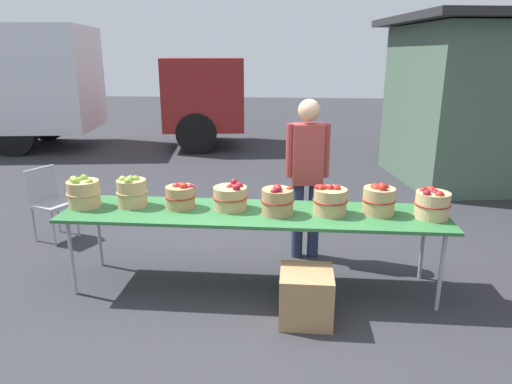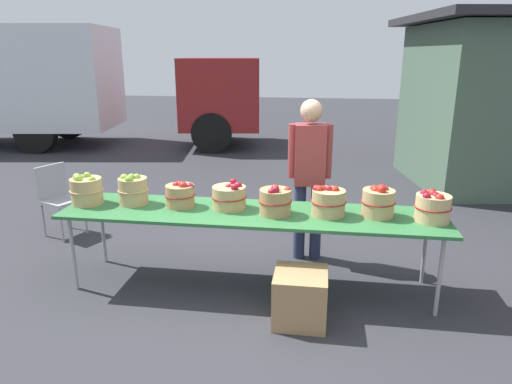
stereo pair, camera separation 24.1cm
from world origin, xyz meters
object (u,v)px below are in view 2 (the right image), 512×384
(market_table, at_px, (251,215))
(box_truck, at_px, (69,83))
(apple_basket_red_0, at_px, (180,195))
(apple_basket_green_1, at_px, (133,190))
(vendor_adult, at_px, (310,168))
(apple_basket_green_0, at_px, (86,190))
(apple_basket_red_2, at_px, (275,201))
(folding_chair, at_px, (58,194))
(apple_basket_red_1, at_px, (229,197))
(apple_basket_red_5, at_px, (433,207))
(produce_crate, at_px, (300,297))
(apple_basket_red_3, at_px, (328,201))
(apple_basket_red_4, at_px, (378,201))

(market_table, xyz_separation_m, box_truck, (-5.37, 6.48, 0.77))
(apple_basket_red_0, relative_size, box_truck, 0.04)
(market_table, height_order, apple_basket_green_1, apple_basket_green_1)
(vendor_adult, bearing_deg, market_table, 50.16)
(apple_basket_green_0, distance_m, apple_basket_red_2, 1.83)
(folding_chair, bearing_deg, market_table, -88.21)
(apple_basket_red_1, distance_m, apple_basket_red_5, 1.80)
(apple_basket_red_1, xyz_separation_m, vendor_adult, (0.72, 0.65, 0.14))
(produce_crate, bearing_deg, apple_basket_red_0, 152.97)
(apple_basket_red_1, height_order, folding_chair, apple_basket_red_1)
(apple_basket_red_2, distance_m, apple_basket_red_3, 0.47)
(apple_basket_red_3, xyz_separation_m, apple_basket_red_5, (0.89, -0.03, 0.00))
(apple_basket_red_2, xyz_separation_m, apple_basket_red_5, (1.36, 0.02, 0.00))
(apple_basket_red_1, xyz_separation_m, box_truck, (-5.16, 6.41, 0.63))
(apple_basket_green_1, height_order, apple_basket_red_3, apple_basket_green_1)
(market_table, distance_m, folding_chair, 2.71)
(market_table, bearing_deg, folding_chair, 158.72)
(vendor_adult, height_order, box_truck, box_truck)
(apple_basket_red_5, xyz_separation_m, box_truck, (-6.95, 6.49, 0.61))
(apple_basket_red_1, distance_m, apple_basket_red_3, 0.91)
(apple_basket_green_1, bearing_deg, apple_basket_red_5, -1.77)
(market_table, bearing_deg, vendor_adult, 55.36)
(apple_basket_red_1, relative_size, folding_chair, 0.38)
(apple_basket_green_0, height_order, apple_basket_red_1, apple_basket_green_0)
(apple_basket_red_4, relative_size, produce_crate, 0.70)
(apple_basket_red_4, bearing_deg, apple_basket_red_3, -174.88)
(apple_basket_red_0, height_order, vendor_adult, vendor_adult)
(market_table, xyz_separation_m, vendor_adult, (0.50, 0.72, 0.29))
(apple_basket_red_1, relative_size, apple_basket_red_4, 1.09)
(apple_basket_green_1, height_order, apple_basket_red_4, apple_basket_red_4)
(folding_chair, bearing_deg, apple_basket_red_5, -80.57)
(apple_basket_green_1, xyz_separation_m, apple_basket_red_4, (2.29, -0.02, -0.00))
(apple_basket_green_1, distance_m, produce_crate, 1.88)
(market_table, distance_m, apple_basket_red_5, 1.59)
(apple_basket_red_4, xyz_separation_m, box_truck, (-6.50, 6.43, 0.60))
(market_table, height_order, folding_chair, folding_chair)
(apple_basket_red_2, bearing_deg, apple_basket_red_5, 0.93)
(market_table, bearing_deg, apple_basket_green_1, 176.48)
(market_table, bearing_deg, box_truck, 129.67)
(apple_basket_red_3, relative_size, vendor_adult, 0.19)
(apple_basket_red_1, distance_m, vendor_adult, 0.98)
(vendor_adult, bearing_deg, folding_chair, -10.11)
(apple_basket_red_3, relative_size, box_truck, 0.04)
(apple_basket_green_0, height_order, apple_basket_red_3, apple_basket_green_0)
(apple_basket_red_2, distance_m, apple_basket_red_5, 1.36)
(apple_basket_red_0, distance_m, folding_chair, 2.08)
(apple_basket_green_0, distance_m, box_truck, 7.51)
(market_table, relative_size, apple_basket_green_0, 11.13)
(apple_basket_red_3, height_order, apple_basket_red_5, apple_basket_red_3)
(folding_chair, height_order, produce_crate, folding_chair)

